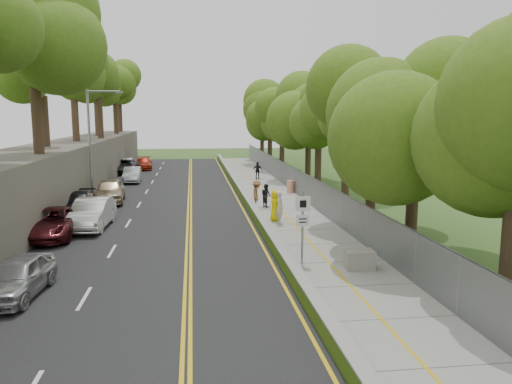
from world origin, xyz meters
The scene contains 26 objects.
ground centered at (0.00, 0.00, 0.00)m, with size 140.00×140.00×0.00m, color #33511E.
road centered at (-5.40, 15.00, 0.02)m, with size 11.20×66.00×0.04m, color black.
sidewalk centered at (2.55, 15.00, 0.03)m, with size 4.20×66.00×0.05m, color gray.
jersey_barrier centered at (0.25, 15.00, 0.30)m, with size 0.42×66.00×0.60m, color #80E618.
rock_embankment centered at (-13.50, 15.00, 2.00)m, with size 5.00×66.00×4.00m, color #595147.
chainlink_fence centered at (4.65, 15.00, 1.00)m, with size 0.04×66.00×2.00m, color slate.
trees_embankment centered at (-13.00, 15.00, 10.50)m, with size 6.40×66.00×13.00m, color #50781D, non-canonical shape.
trees_fenceside centered at (7.00, 15.00, 7.00)m, with size 7.00×66.00×14.00m, color #50761B, non-canonical shape.
streetlight centered at (-10.46, 14.00, 4.64)m, with size 2.52×0.22×8.00m.
signpost centered at (1.05, -3.02, 1.96)m, with size 0.62×0.09×3.10m.
construction_barrel centered at (4.30, 16.00, 0.53)m, with size 0.58×0.58×0.96m, color #F04B0A.
concrete_block centered at (3.20, -4.00, 0.43)m, with size 1.15×0.86×0.76m, color gray.
car_0 centered at (-9.49, -5.52, 0.73)m, with size 1.63×4.06×1.38m, color #9F9EA2.
car_1 centered at (-9.00, 4.96, 0.86)m, with size 1.73×4.97×1.64m, color white.
car_2 centered at (-10.60, 3.08, 0.78)m, with size 2.44×5.30×1.47m, color #4C151A.
car_3 centered at (-10.60, 9.09, 0.72)m, with size 1.91×4.70×1.37m, color black.
car_4 centered at (-9.33, 13.23, 0.88)m, with size 1.98×4.93×1.68m, color tan.
car_5 centered at (-9.00, 23.95, 0.74)m, with size 1.48×4.24×1.40m, color #BABCC3.
car_6 centered at (-10.60, 31.07, 0.78)m, with size 2.44×5.30×1.47m, color black.
car_7 centered at (-9.00, 34.98, 0.71)m, with size 1.88×4.63×1.34m, color maroon.
car_8 centered at (-10.60, 32.46, 0.86)m, with size 1.94×4.82×1.64m, color silver.
painter_0 centered at (1.32, 5.58, 0.96)m, with size 0.89×0.58×1.81m, color #F5DF00.
painter_1 centered at (1.45, 4.68, 1.00)m, with size 0.69×0.45×1.89m, color silver.
painter_2 centered at (1.45, 10.03, 0.84)m, with size 0.77×0.60×1.57m, color black.
painter_3 centered at (0.75, 9.55, 0.99)m, with size 1.22×0.70×1.89m, color brown.
person_far centered at (2.80, 24.75, 0.88)m, with size 0.97×0.40×1.65m, color black.
Camera 1 is at (-3.43, -22.86, 6.25)m, focal length 35.00 mm.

